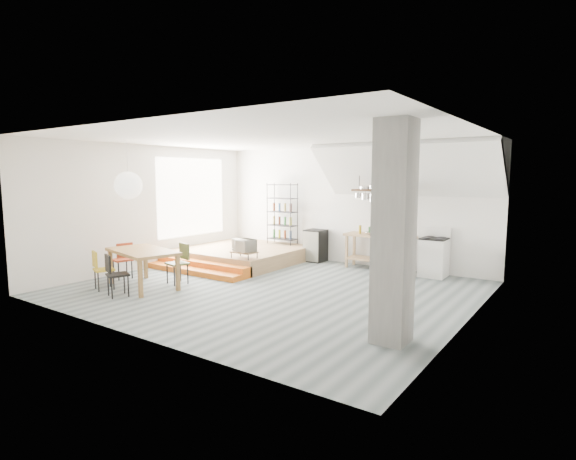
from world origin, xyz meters
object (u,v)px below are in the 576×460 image
Objects in this scene: stove at (434,257)px; dining_table at (143,254)px; rolling_cart at (391,253)px; mini_fridge at (316,245)px.

dining_table is (-4.86, -4.65, 0.25)m from stove.
stove is at bearing 20.39° from rolling_cart.
dining_table is 2.11× the size of mini_fridge.
stove is 1.00m from rolling_cart.
rolling_cart is 2.50m from mini_fridge.
stove reaches higher than rolling_cart.
stove is 1.30× the size of mini_fridge.
stove reaches higher than dining_table.
rolling_cart is (-0.89, -0.46, 0.06)m from stove.
rolling_cart is at bearing -11.54° from mini_fridge.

